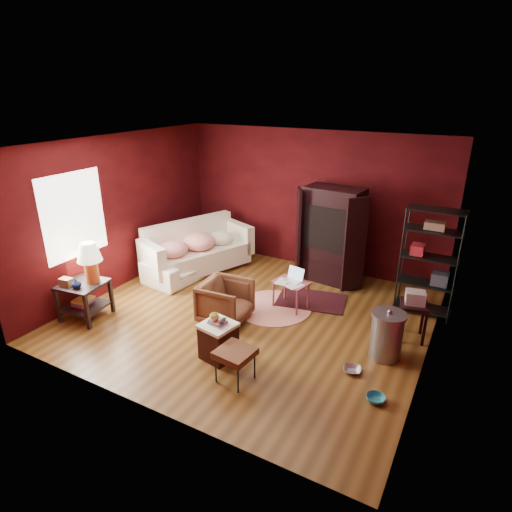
{
  "coord_description": "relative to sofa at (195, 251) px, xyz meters",
  "views": [
    {
      "loc": [
        3.11,
        -5.43,
        3.58
      ],
      "look_at": [
        0.0,
        0.2,
        1.0
      ],
      "focal_mm": 30.0,
      "sensor_mm": 36.0,
      "label": 1
    }
  ],
  "objects": [
    {
      "name": "room",
      "position": [
        1.86,
        -1.08,
        0.97
      ],
      "size": [
        5.54,
        5.04,
        2.84
      ],
      "color": "brown",
      "rests_on": "ground"
    },
    {
      "name": "sofa",
      "position": [
        0.0,
        0.0,
        0.0
      ],
      "size": [
        0.91,
        2.28,
        0.86
      ],
      "primitive_type": "imported",
      "rotation": [
        0.0,
        0.0,
        1.45
      ],
      "color": "white",
      "rests_on": "ground"
    },
    {
      "name": "armchair",
      "position": [
        1.63,
        -1.38,
        -0.06
      ],
      "size": [
        0.74,
        0.78,
        0.75
      ],
      "primitive_type": "imported",
      "rotation": [
        0.0,
        0.0,
        1.65
      ],
      "color": "black",
      "rests_on": "ground"
    },
    {
      "name": "pet_bowl_steel",
      "position": [
        3.84,
        -1.71,
        -0.31
      ],
      "size": [
        0.25,
        0.12,
        0.24
      ],
      "primitive_type": "imported",
      "rotation": [
        0.0,
        0.0,
        0.25
      ],
      "color": "#B7BABE",
      "rests_on": "ground"
    },
    {
      "name": "pet_bowl_turquoise",
      "position": [
        4.27,
        -2.14,
        -0.32
      ],
      "size": [
        0.24,
        0.15,
        0.23
      ],
      "primitive_type": "imported",
      "rotation": [
        0.0,
        0.0,
        -0.34
      ],
      "color": "teal",
      "rests_on": "ground"
    },
    {
      "name": "vase",
      "position": [
        -0.37,
        -2.57,
        0.26
      ],
      "size": [
        0.2,
        0.21,
        0.15
      ],
      "primitive_type": "imported",
      "rotation": [
        0.0,
        0.0,
        -0.39
      ],
      "color": "#0C1840",
      "rests_on": "side_table"
    },
    {
      "name": "mug",
      "position": [
        2.06,
        -2.32,
        0.23
      ],
      "size": [
        0.13,
        0.11,
        0.13
      ],
      "primitive_type": "imported",
      "rotation": [
        0.0,
        0.0,
        -0.1
      ],
      "color": "#EAE072",
      "rests_on": "hamper"
    },
    {
      "name": "side_table",
      "position": [
        -0.39,
        -2.34,
        0.34
      ],
      "size": [
        0.73,
        0.73,
        1.28
      ],
      "rotation": [
        0.0,
        0.0,
        0.14
      ],
      "color": "black",
      "rests_on": "ground"
    },
    {
      "name": "sofa_cushions",
      "position": [
        0.02,
        0.03,
        0.03
      ],
      "size": [
        1.64,
        2.4,
        0.94
      ],
      "rotation": [
        0.0,
        0.0,
        -0.38
      ],
      "color": "white",
      "rests_on": "sofa"
    },
    {
      "name": "hamper",
      "position": [
        2.1,
        -2.3,
        -0.15
      ],
      "size": [
        0.51,
        0.51,
        0.62
      ],
      "rotation": [
        0.0,
        0.0,
        -0.19
      ],
      "color": "#3C180D",
      "rests_on": "ground"
    },
    {
      "name": "footstool",
      "position": [
        2.56,
        -2.61,
        -0.04
      ],
      "size": [
        0.49,
        0.49,
        0.46
      ],
      "rotation": [
        0.0,
        0.0,
        -0.11
      ],
      "color": "black",
      "rests_on": "ground"
    },
    {
      "name": "rug_round",
      "position": [
        2.12,
        -0.63,
        -0.43
      ],
      "size": [
        1.54,
        1.54,
        0.01
      ],
      "rotation": [
        0.0,
        0.0,
        0.19
      ],
      "color": "#F8E4CF",
      "rests_on": "ground"
    },
    {
      "name": "rug_oriental",
      "position": [
        2.6,
        -0.07,
        -0.42
      ],
      "size": [
        1.32,
        1.01,
        0.01
      ],
      "rotation": [
        0.0,
        0.0,
        0.2
      ],
      "color": "#4A131B",
      "rests_on": "ground"
    },
    {
      "name": "laptop_desk",
      "position": [
        2.37,
        -0.48,
        0.01
      ],
      "size": [
        0.64,
        0.54,
        0.71
      ],
      "rotation": [
        0.0,
        0.0,
        -0.22
      ],
      "color": "#A74C56",
      "rests_on": "ground"
    },
    {
      "name": "tv_armoire",
      "position": [
        2.55,
        0.91,
        0.53
      ],
      "size": [
        1.44,
        0.86,
        1.84
      ],
      "rotation": [
        0.0,
        0.0,
        -0.11
      ],
      "color": "black",
      "rests_on": "ground"
    },
    {
      "name": "wire_shelving",
      "position": [
        4.4,
        0.42,
        0.56
      ],
      "size": [
        0.89,
        0.39,
        1.81
      ],
      "rotation": [
        0.0,
        0.0,
        -0.0
      ],
      "color": "black",
      "rests_on": "ground"
    },
    {
      "name": "small_stand",
      "position": [
        4.36,
        -0.48,
        0.15
      ],
      "size": [
        0.47,
        0.47,
        0.78
      ],
      "rotation": [
        0.0,
        0.0,
        0.24
      ],
      "color": "black",
      "rests_on": "ground"
    },
    {
      "name": "trash_can",
      "position": [
        4.14,
        -1.15,
        -0.08
      ],
      "size": [
        0.61,
        0.61,
        0.75
      ],
      "rotation": [
        0.0,
        0.0,
        -0.35
      ],
      "color": "#929299",
      "rests_on": "ground"
    }
  ]
}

